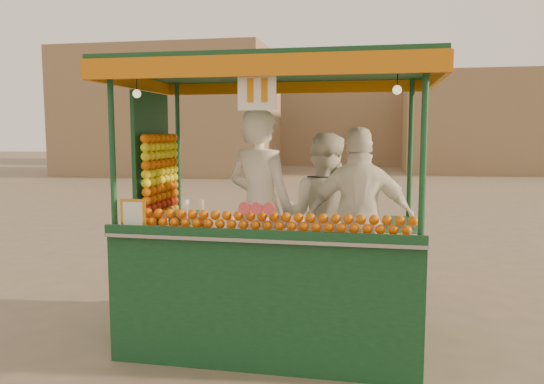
% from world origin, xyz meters
% --- Properties ---
extents(ground, '(90.00, 90.00, 0.00)m').
position_xyz_m(ground, '(0.00, 0.00, 0.00)').
color(ground, brown).
rests_on(ground, ground).
extents(building_left, '(10.00, 6.00, 6.00)m').
position_xyz_m(building_left, '(-9.00, 20.00, 3.00)').
color(building_left, '#886A4D').
rests_on(building_left, ground).
extents(building_right, '(9.00, 6.00, 5.00)m').
position_xyz_m(building_right, '(7.00, 24.00, 2.50)').
color(building_right, '#886A4D').
rests_on(building_right, ground).
extents(building_center, '(14.00, 7.00, 7.00)m').
position_xyz_m(building_center, '(-2.00, 30.00, 3.50)').
color(building_center, '#886A4D').
rests_on(building_center, ground).
extents(juice_cart, '(2.93, 1.90, 2.67)m').
position_xyz_m(juice_cart, '(0.00, -0.31, 0.86)').
color(juice_cart, '#0F3A1F').
rests_on(juice_cart, ground).
extents(vendor_left, '(0.83, 0.70, 1.95)m').
position_xyz_m(vendor_left, '(-0.09, -0.15, 1.28)').
color(vendor_left, white).
rests_on(vendor_left, ground).
extents(vendor_middle, '(0.95, 0.81, 1.71)m').
position_xyz_m(vendor_middle, '(0.49, 0.22, 1.17)').
color(vendor_middle, white).
rests_on(vendor_middle, ground).
extents(vendor_right, '(1.08, 0.55, 1.77)m').
position_xyz_m(vendor_right, '(0.88, -0.15, 1.20)').
color(vendor_right, white).
rests_on(vendor_right, ground).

